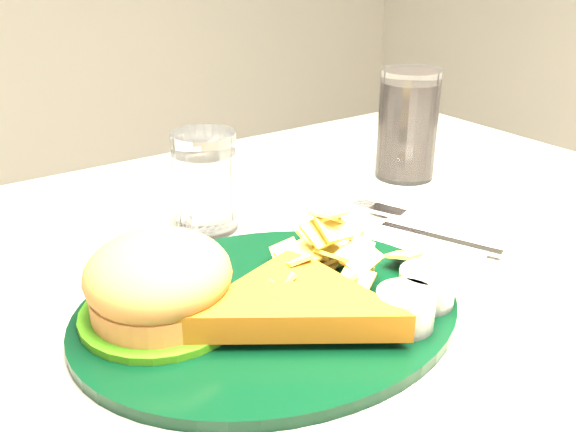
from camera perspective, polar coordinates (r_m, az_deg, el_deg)
name	(u,v)px	position (r m, az deg, el deg)	size (l,w,h in m)	color
dinner_plate	(269,276)	(0.56, -1.72, -5.32)	(0.35, 0.29, 0.08)	black
water_glass	(205,182)	(0.72, -7.36, 3.05)	(0.07, 0.07, 0.11)	white
cola_glass	(408,125)	(0.89, 10.58, 7.98)	(0.08, 0.08, 0.15)	black
fork_napkin	(433,235)	(0.72, 12.74, -1.69)	(0.14, 0.18, 0.01)	white
wrapped_straw	(211,218)	(0.76, -6.86, -0.18)	(0.21, 0.07, 0.01)	white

